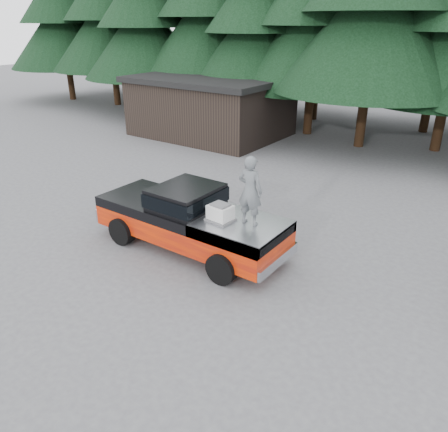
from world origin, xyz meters
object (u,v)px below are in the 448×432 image
Objects in this scene: pickup_truck at (190,228)px; utility_building at (211,106)px; air_compressor at (220,213)px; man_on_bed at (250,191)px.

utility_building is (-8.00, 11.56, 1.00)m from pickup_truck.
utility_building is at bearing 133.18° from air_compressor.
air_compressor is at bearing 18.26° from man_on_bed.
utility_building reaches higher than air_compressor.
air_compressor is 0.33× the size of man_on_bed.
man_on_bed is (0.72, 0.29, 0.71)m from air_compressor.
utility_building is at bearing 124.67° from pickup_truck.
air_compressor is (1.27, -0.23, 0.87)m from pickup_truck.
man_on_bed reaches higher than air_compressor.
utility_building reaches higher than pickup_truck.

